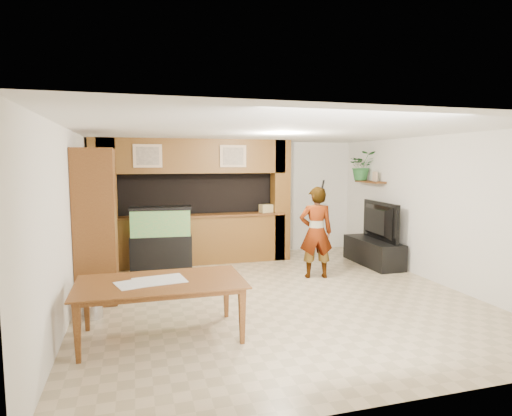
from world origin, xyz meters
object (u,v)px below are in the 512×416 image
object	(u,v)px
pantry_cabinet	(96,225)
television	(374,221)
dining_table	(162,310)
aquarium	(161,240)
person	(316,232)

from	to	relation	value
pantry_cabinet	television	bearing A→B (deg)	8.59
pantry_cabinet	television	world-z (taller)	pantry_cabinet
television	pantry_cabinet	bearing A→B (deg)	102.38
pantry_cabinet	dining_table	xyz separation A→B (m)	(0.86, -1.83, -0.82)
television	aquarium	bearing A→B (deg)	86.61
person	dining_table	distance (m)	3.60
television	dining_table	size ratio (longest dim) A/B	0.69
pantry_cabinet	television	xyz separation A→B (m)	(5.35, 0.81, -0.25)
aquarium	pantry_cabinet	bearing A→B (deg)	-123.02
aquarium	dining_table	bearing A→B (deg)	-88.60
person	dining_table	xyz separation A→B (m)	(-2.92, -2.04, -0.49)
dining_table	television	bearing A→B (deg)	30.58
aquarium	dining_table	distance (m)	3.20
pantry_cabinet	aquarium	size ratio (longest dim) A/B	1.82
television	dining_table	world-z (taller)	television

